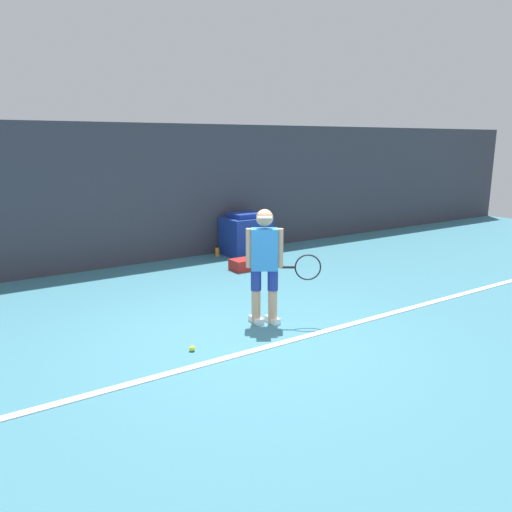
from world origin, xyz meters
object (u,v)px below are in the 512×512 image
Objects in this scene: covered_chair at (246,235)px; equipment_bag at (253,263)px; tennis_ball at (192,348)px; water_bottle at (217,252)px; tennis_player at (266,262)px.

covered_chair reaches higher than equipment_bag.
tennis_ball is 4.85m from water_bottle.
tennis_ball is 3.90m from equipment_bag.
tennis_player is at bearing -109.96° from water_bottle.
equipment_bag is 1.26m from water_bottle.
water_bottle reaches higher than tennis_ball.
tennis_ball is at bearing -129.32° from covered_chair.
tennis_player reaches higher than equipment_bag.
equipment_bag is at bearing -115.84° from covered_chair.
tennis_player reaches higher than water_bottle.
tennis_ball is at bearing -133.51° from equipment_bag.
covered_chair is 1.26m from equipment_bag.
tennis_player reaches higher than tennis_ball.
tennis_player is 22.43× the size of tennis_ball.
water_bottle is (1.38, 3.79, -0.74)m from tennis_player.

